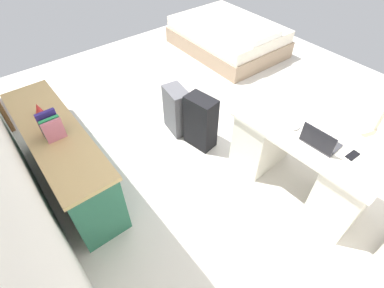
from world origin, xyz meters
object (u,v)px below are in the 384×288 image
at_px(credenza, 65,158).
at_px(computer_mouse, 296,127).
at_px(bed, 228,37).
at_px(figurine_small, 38,108).
at_px(cell_phone_near_laptop, 353,155).
at_px(suitcase_spare_grey, 177,110).
at_px(laptop, 320,141).
at_px(desk, 301,160).
at_px(office_chair, 347,125).
at_px(suitcase_black, 201,122).

distance_m(credenza, computer_mouse, 2.32).
bearing_deg(bed, figurine_small, 104.49).
bearing_deg(cell_phone_near_laptop, suitcase_spare_grey, 17.04).
relative_size(credenza, laptop, 5.62).
height_order(suitcase_spare_grey, laptop, laptop).
relative_size(desk, suitcase_spare_grey, 2.40).
xyz_separation_m(office_chair, bed, (2.74, -0.76, -0.18)).
distance_m(suitcase_spare_grey, laptop, 1.75).
xyz_separation_m(bed, figurine_small, (-0.89, 3.45, 0.58)).
bearing_deg(cell_phone_near_laptop, suitcase_black, 18.44).
bearing_deg(figurine_small, office_chair, -124.59).
relative_size(bed, laptop, 5.97).
xyz_separation_m(desk, figurine_small, (1.84, 1.87, 0.44)).
xyz_separation_m(suitcase_spare_grey, laptop, (-1.64, -0.38, 0.49)).
relative_size(suitcase_black, suitcase_spare_grey, 1.11).
relative_size(office_chair, figurine_small, 8.55).
bearing_deg(credenza, figurine_small, 0.27).
xyz_separation_m(computer_mouse, figurine_small, (1.70, 1.83, 0.07)).
height_order(office_chair, cell_phone_near_laptop, office_chair).
bearing_deg(suitcase_spare_grey, credenza, 98.57).
distance_m(laptop, cell_phone_near_laptop, 0.29).
bearing_deg(office_chair, credenza, 60.34).
bearing_deg(office_chair, cell_phone_near_laptop, 116.10).
bearing_deg(suitcase_black, computer_mouse, -170.53).
relative_size(laptop, figurine_small, 2.91).
height_order(desk, suitcase_spare_grey, desk).
distance_m(bed, cell_phone_near_laptop, 3.51).
bearing_deg(bed, cell_phone_near_laptop, 153.88).
height_order(office_chair, suitcase_black, office_chair).
relative_size(credenza, bed, 0.94).
relative_size(suitcase_spare_grey, laptop, 1.91).
xyz_separation_m(credenza, bed, (1.21, -3.45, -0.14)).
height_order(bed, suitcase_black, suitcase_black).
bearing_deg(cell_phone_near_laptop, figurine_small, 43.12).
bearing_deg(office_chair, bed, -15.56).
bearing_deg(computer_mouse, laptop, 170.98).
bearing_deg(laptop, computer_mouse, -6.25).
height_order(suitcase_black, cell_phone_near_laptop, cell_phone_near_laptop).
height_order(desk, figurine_small, figurine_small).
bearing_deg(laptop, desk, -30.91).
xyz_separation_m(suitcase_black, computer_mouse, (-0.99, -0.35, 0.42)).
bearing_deg(credenza, office_chair, -119.66).
relative_size(laptop, cell_phone_near_laptop, 2.36).
bearing_deg(cell_phone_near_laptop, laptop, 26.84).
distance_m(suitcase_spare_grey, figurine_small, 1.55).
height_order(computer_mouse, cell_phone_near_laptop, computer_mouse).
distance_m(credenza, suitcase_spare_grey, 1.42).
xyz_separation_m(bed, suitcase_black, (-1.60, 1.97, 0.10)).
height_order(office_chair, computer_mouse, office_chair).
bearing_deg(laptop, figurine_small, 42.53).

